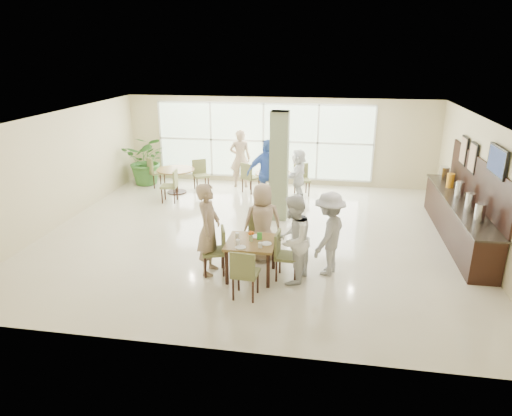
% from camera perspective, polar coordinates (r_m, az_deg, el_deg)
% --- Properties ---
extents(ground, '(10.00, 10.00, 0.00)m').
position_cam_1_polar(ground, '(11.05, -0.00, -3.29)').
color(ground, beige).
rests_on(ground, ground).
extents(room_shell, '(10.00, 10.00, 10.00)m').
position_cam_1_polar(room_shell, '(10.51, -0.00, 5.31)').
color(room_shell, white).
rests_on(room_shell, ground).
extents(window_bank, '(7.00, 0.04, 7.00)m').
position_cam_1_polar(window_bank, '(14.95, 0.93, 8.36)').
color(window_bank, silver).
rests_on(window_bank, ground).
extents(column, '(0.45, 0.45, 2.80)m').
position_cam_1_polar(column, '(11.68, 2.91, 5.19)').
color(column, '#76835B').
rests_on(column, ground).
extents(main_table, '(0.93, 0.93, 0.75)m').
position_cam_1_polar(main_table, '(8.82, -0.63, -4.73)').
color(main_table, brown).
rests_on(main_table, ground).
extents(round_table_left, '(1.15, 1.15, 0.75)m').
position_cam_1_polar(round_table_left, '(14.29, -9.98, 4.18)').
color(round_table_left, brown).
rests_on(round_table_left, ground).
extents(round_table_right, '(1.11, 1.11, 0.75)m').
position_cam_1_polar(round_table_right, '(13.66, 2.22, 3.72)').
color(round_table_right, brown).
rests_on(round_table_right, ground).
extents(chairs_main_table, '(1.99, 2.05, 0.95)m').
position_cam_1_polar(chairs_main_table, '(8.90, -0.59, -5.78)').
color(chairs_main_table, olive).
rests_on(chairs_main_table, ground).
extents(chairs_table_left, '(2.14, 1.99, 0.95)m').
position_cam_1_polar(chairs_table_left, '(14.31, -10.02, 3.75)').
color(chairs_table_left, olive).
rests_on(chairs_table_left, ground).
extents(chairs_table_right, '(2.18, 1.73, 0.95)m').
position_cam_1_polar(chairs_table_right, '(13.65, 2.16, 3.28)').
color(chairs_table_right, olive).
rests_on(chairs_table_right, ground).
extents(tabletop_clutter, '(0.75, 0.76, 0.21)m').
position_cam_1_polar(tabletop_clutter, '(8.71, -0.69, -3.93)').
color(tabletop_clutter, white).
rests_on(tabletop_clutter, main_table).
extents(buffet_counter, '(0.64, 4.70, 1.95)m').
position_cam_1_polar(buffet_counter, '(11.60, 24.01, -1.00)').
color(buffet_counter, black).
rests_on(buffet_counter, ground).
extents(wall_tv, '(0.06, 1.00, 0.58)m').
position_cam_1_polar(wall_tv, '(10.22, 27.94, 5.21)').
color(wall_tv, black).
rests_on(wall_tv, ground).
extents(framed_art_a, '(0.05, 0.55, 0.70)m').
position_cam_1_polar(framed_art_a, '(11.78, 25.48, 5.70)').
color(framed_art_a, black).
rests_on(framed_art_a, ground).
extents(framed_art_b, '(0.05, 0.55, 0.70)m').
position_cam_1_polar(framed_art_b, '(12.53, 24.55, 6.56)').
color(framed_art_b, black).
rests_on(framed_art_b, ground).
extents(potted_plant, '(1.56, 1.56, 1.61)m').
position_cam_1_polar(potted_plant, '(15.36, -13.46, 5.86)').
color(potted_plant, '#366C2B').
rests_on(potted_plant, ground).
extents(teen_left, '(0.45, 0.68, 1.85)m').
position_cam_1_polar(teen_left, '(8.93, -5.94, -2.65)').
color(teen_left, tan).
rests_on(teen_left, ground).
extents(teen_far, '(0.91, 0.68, 1.66)m').
position_cam_1_polar(teen_far, '(9.49, 0.82, -1.80)').
color(teen_far, tan).
rests_on(teen_far, ground).
extents(teen_right, '(0.85, 0.98, 1.74)m').
position_cam_1_polar(teen_right, '(8.58, 4.65, -3.95)').
color(teen_right, white).
rests_on(teen_right, ground).
extents(teen_standing, '(0.97, 1.24, 1.68)m').
position_cam_1_polar(teen_standing, '(9.00, 9.10, -3.19)').
color(teen_standing, '#A1A1A4').
rests_on(teen_standing, ground).
extents(adult_a, '(1.27, 0.98, 1.92)m').
position_cam_1_polar(adult_a, '(12.70, 1.34, 4.32)').
color(adult_a, '#4672D3').
rests_on(adult_a, ground).
extents(adult_b, '(0.77, 1.44, 1.49)m').
position_cam_1_polar(adult_b, '(13.55, 5.31, 4.26)').
color(adult_b, white).
rests_on(adult_b, ground).
extents(adult_standing, '(0.73, 0.54, 1.85)m').
position_cam_1_polar(adult_standing, '(14.62, -1.99, 6.20)').
color(adult_standing, tan).
rests_on(adult_standing, ground).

